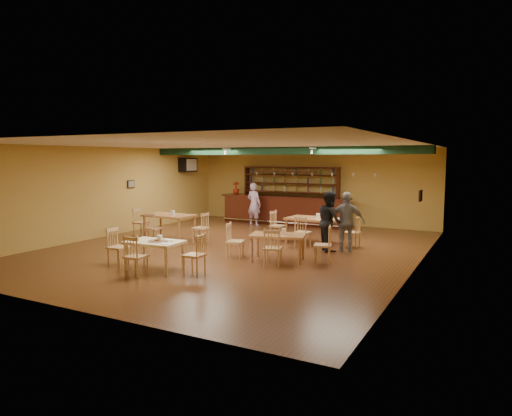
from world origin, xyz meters
The scene contains 22 objects.
floor centered at (0.00, 0.00, 0.00)m, with size 12.00×12.00×0.00m, color #513017.
ceiling_beam centered at (0.00, 2.80, 2.87)m, with size 10.00×0.30×0.25m, color black.
track_rail_left centered at (-1.80, 3.40, 2.94)m, with size 0.05×2.50×0.05m, color silver.
track_rail_right centered at (1.40, 3.40, 2.94)m, with size 0.05×2.50×0.05m, color silver.
ac_unit centered at (-4.80, 4.20, 2.35)m, with size 0.34×0.70×0.48m, color silver.
picture_left centered at (-4.97, 1.00, 1.70)m, with size 0.04×0.34×0.28m, color black.
picture_right centered at (4.97, 0.50, 1.70)m, with size 0.04×0.34×0.28m, color black.
bar_counter centered at (-0.84, 5.15, 0.56)m, with size 5.31×0.85×1.13m, color #37160B.
back_bar_hutch centered at (-0.84, 5.78, 1.14)m, with size 4.11×0.40×2.28m, color #37160B.
poinsettia centered at (-3.04, 5.15, 1.38)m, with size 0.28×0.28×0.50m, color #A0210E.
dining_table_a centered at (-2.75, 0.36, 0.40)m, with size 1.60×0.96×0.80m, color #995F36.
dining_table_b centered at (1.69, 1.78, 0.40)m, with size 1.60×0.96×0.80m, color #995F36.
dining_table_d centered at (1.73, -0.87, 0.34)m, with size 1.38×0.83×0.69m, color #995F36.
near_table centered at (-0.41, -3.12, 0.35)m, with size 1.29×0.83×0.69m, color beige.
pizza_tray centered at (-0.32, -3.12, 0.70)m, with size 0.40×0.40×0.01m, color silver.
parmesan_shaker centered at (-0.83, -3.25, 0.75)m, with size 0.07×0.07×0.11m, color #EAE5C6.
napkin_stack centered at (-0.09, -2.93, 0.71)m, with size 0.20×0.15×0.03m, color white.
pizza_server centered at (-0.18, -3.07, 0.71)m, with size 0.32×0.09×0.00m, color silver.
side_plate centered at (0.10, -3.30, 0.70)m, with size 0.22×0.22×0.01m, color white.
patron_bar centered at (-1.75, 4.33, 0.84)m, with size 0.61×0.40×1.67m, color #814CA5.
patron_right_a centered at (2.49, 0.98, 0.86)m, with size 0.83×0.65×1.71m, color black.
patron_right_b centered at (2.93, 1.13, 0.84)m, with size 0.99×0.41×1.69m, color gray.
Camera 1 is at (6.63, -11.31, 2.62)m, focal length 32.02 mm.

